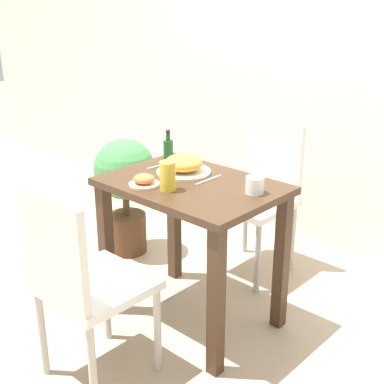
{
  "coord_description": "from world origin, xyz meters",
  "views": [
    {
      "loc": [
        1.65,
        -1.79,
        1.63
      ],
      "look_at": [
        0.0,
        0.0,
        0.71
      ],
      "focal_mm": 50.0,
      "sensor_mm": 36.0,
      "label": 1
    }
  ],
  "objects": [
    {
      "name": "dining_table",
      "position": [
        0.0,
        0.0,
        0.61
      ],
      "size": [
        0.85,
        0.6,
        0.76
      ],
      "color": "#3D2819",
      "rests_on": "ground_plane"
    },
    {
      "name": "fork_utensil",
      "position": [
        -0.3,
        0.08,
        0.76
      ],
      "size": [
        0.03,
        0.17,
        0.0
      ],
      "rotation": [
        0.0,
        0.0,
        1.44
      ],
      "color": "silver",
      "rests_on": "dining_table"
    },
    {
      "name": "side_plate",
      "position": [
        -0.14,
        -0.19,
        0.79
      ],
      "size": [
        0.15,
        0.15,
        0.06
      ],
      "color": "beige",
      "rests_on": "dining_table"
    },
    {
      "name": "food_plate",
      "position": [
        -0.13,
        0.08,
        0.8
      ],
      "size": [
        0.28,
        0.28,
        0.1
      ],
      "color": "beige",
      "rests_on": "dining_table"
    },
    {
      "name": "potted_plant_left",
      "position": [
        -0.84,
        0.28,
        0.48
      ],
      "size": [
        0.39,
        0.39,
        0.77
      ],
      "color": "#51331E",
      "rests_on": "ground_plane"
    },
    {
      "name": "drink_cup",
      "position": [
        0.31,
        0.08,
        0.8
      ],
      "size": [
        0.08,
        0.08,
        0.08
      ],
      "color": "white",
      "rests_on": "dining_table"
    },
    {
      "name": "wall_back",
      "position": [
        0.0,
        1.25,
        1.3
      ],
      "size": [
        8.0,
        0.05,
        2.6
      ],
      "color": "silver",
      "rests_on": "ground_plane"
    },
    {
      "name": "chair_near",
      "position": [
        -0.01,
        -0.67,
        0.52
      ],
      "size": [
        0.42,
        0.42,
        0.91
      ],
      "rotation": [
        0.0,
        0.0,
        3.14
      ],
      "color": "silver",
      "rests_on": "ground_plane"
    },
    {
      "name": "juice_glass",
      "position": [
        -0.01,
        -0.16,
        0.83
      ],
      "size": [
        0.08,
        0.08,
        0.14
      ],
      "color": "gold",
      "rests_on": "dining_table"
    },
    {
      "name": "sauce_bottle",
      "position": [
        -0.3,
        0.14,
        0.83
      ],
      "size": [
        0.05,
        0.05,
        0.19
      ],
      "color": "#194C23",
      "rests_on": "dining_table"
    },
    {
      "name": "spoon_utensil",
      "position": [
        0.04,
        0.08,
        0.76
      ],
      "size": [
        0.01,
        0.18,
        0.0
      ],
      "rotation": [
        0.0,
        0.0,
        1.57
      ],
      "color": "silver",
      "rests_on": "dining_table"
    },
    {
      "name": "ground_plane",
      "position": [
        0.0,
        0.0,
        0.0
      ],
      "size": [
        16.0,
        16.0,
        0.0
      ],
      "primitive_type": "plane",
      "color": "tan"
    },
    {
      "name": "chair_far",
      "position": [
        -0.08,
        0.7,
        0.52
      ],
      "size": [
        0.42,
        0.42,
        0.91
      ],
      "color": "silver",
      "rests_on": "ground_plane"
    }
  ]
}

